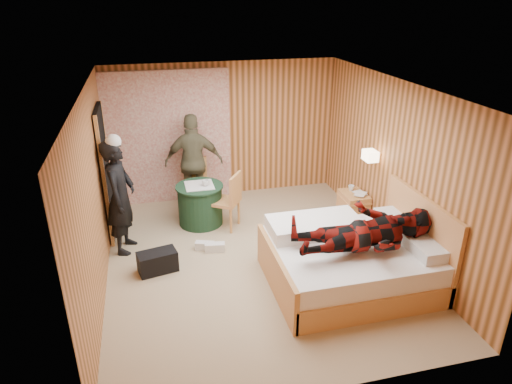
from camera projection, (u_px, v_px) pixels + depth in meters
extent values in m
cube|color=tan|center=(256.00, 259.00, 6.69)|extent=(4.20, 5.00, 0.01)
cube|color=silver|center=(256.00, 88.00, 5.69)|extent=(4.20, 5.00, 0.01)
cube|color=#D58651|center=(224.00, 131.00, 8.41)|extent=(4.20, 0.02, 2.50)
cube|color=#D58651|center=(94.00, 196.00, 5.73)|extent=(0.02, 5.00, 2.50)
cube|color=#D58651|center=(395.00, 168.00, 6.65)|extent=(0.02, 5.00, 2.50)
cube|color=beige|center=(169.00, 138.00, 8.15)|extent=(2.20, 0.08, 2.40)
cube|color=black|center=(106.00, 173.00, 7.07)|extent=(0.06, 0.90, 2.05)
cylinder|color=gold|center=(375.00, 155.00, 7.01)|extent=(0.18, 0.04, 0.04)
cube|color=beige|center=(370.00, 156.00, 6.99)|extent=(0.18, 0.24, 0.16)
cube|color=#EA9660|center=(351.00, 272.00, 6.11)|extent=(2.10, 1.68, 0.31)
cube|color=white|center=(353.00, 254.00, 5.99)|extent=(2.04, 1.62, 0.26)
cube|color=#EA9660|center=(276.00, 274.00, 5.83)|extent=(0.06, 1.68, 0.59)
cube|color=#EA9660|center=(419.00, 236.00, 6.15)|extent=(0.06, 1.68, 1.15)
cube|color=silver|center=(428.00, 248.00, 5.74)|extent=(0.40, 0.58, 0.15)
cube|color=silver|center=(395.00, 220.00, 6.45)|extent=(0.40, 0.58, 0.15)
cube|color=white|center=(315.00, 225.00, 6.24)|extent=(1.26, 0.63, 0.19)
cube|color=#EA9660|center=(353.00, 208.00, 7.69)|extent=(0.38, 0.52, 0.52)
cube|color=#EA9660|center=(354.00, 199.00, 7.63)|extent=(0.40, 0.54, 0.03)
cylinder|color=#1E4123|center=(200.00, 205.00, 7.62)|extent=(0.73, 0.73, 0.67)
cylinder|color=#1E4123|center=(199.00, 186.00, 7.49)|extent=(0.79, 0.79, 0.03)
cube|color=silver|center=(199.00, 185.00, 7.48)|extent=(0.52, 0.52, 0.01)
cube|color=#EA9660|center=(196.00, 186.00, 8.06)|extent=(0.47, 0.47, 0.05)
cube|color=#EA9660|center=(195.00, 169.00, 8.13)|extent=(0.42, 0.09, 0.46)
cylinder|color=#EA9660|center=(187.00, 203.00, 7.98)|extent=(0.04, 0.04, 0.43)
cylinder|color=#EA9660|center=(206.00, 194.00, 8.33)|extent=(0.04, 0.04, 0.43)
cube|color=#EA9660|center=(225.00, 202.00, 7.45)|extent=(0.60, 0.60, 0.05)
cube|color=#EA9660|center=(235.00, 189.00, 7.28)|extent=(0.27, 0.38, 0.47)
cylinder|color=#EA9660|center=(220.00, 209.00, 7.75)|extent=(0.04, 0.04, 0.44)
cylinder|color=#EA9660|center=(231.00, 221.00, 7.34)|extent=(0.04, 0.04, 0.44)
cube|color=black|center=(158.00, 262.00, 6.36)|extent=(0.58, 0.39, 0.30)
cube|color=silver|center=(215.00, 247.00, 6.88)|extent=(0.32, 0.17, 0.13)
cube|color=silver|center=(205.00, 246.00, 6.93)|extent=(0.30, 0.20, 0.13)
imported|color=black|center=(120.00, 197.00, 6.63)|extent=(0.56, 0.71, 1.73)
imported|color=brown|center=(194.00, 162.00, 7.99)|extent=(1.06, 0.55, 1.72)
imported|color=#6A0E0A|center=(367.00, 222.00, 5.60)|extent=(0.86, 0.67, 1.77)
imported|color=silver|center=(356.00, 194.00, 7.54)|extent=(0.20, 0.25, 0.02)
imported|color=silver|center=(356.00, 193.00, 7.53)|extent=(0.27, 0.28, 0.02)
imported|color=silver|center=(351.00, 188.00, 7.68)|extent=(0.12, 0.12, 0.09)
imported|color=silver|center=(206.00, 183.00, 7.43)|extent=(0.13, 0.13, 0.10)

